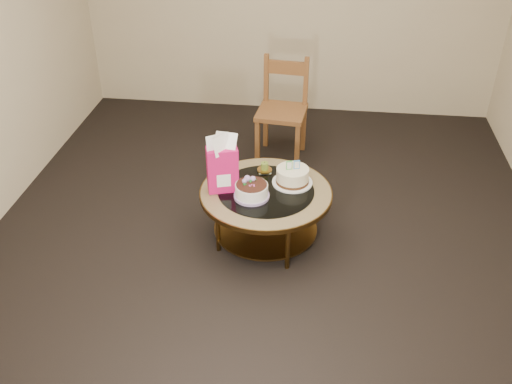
# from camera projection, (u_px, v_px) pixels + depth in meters

# --- Properties ---
(ground) EXTENTS (5.00, 5.00, 0.00)m
(ground) POSITION_uv_depth(u_px,v_px,m) (265.00, 237.00, 4.60)
(ground) COLOR black
(ground) RESTS_ON ground
(room_walls) EXTENTS (4.52, 5.02, 2.61)m
(room_walls) POSITION_uv_depth(u_px,v_px,m) (267.00, 53.00, 3.76)
(room_walls) COLOR beige
(room_walls) RESTS_ON ground
(coffee_table) EXTENTS (1.02, 1.02, 0.46)m
(coffee_table) POSITION_uv_depth(u_px,v_px,m) (266.00, 199.00, 4.40)
(coffee_table) COLOR brown
(coffee_table) RESTS_ON ground
(decorated_cake) EXTENTS (0.27, 0.27, 0.16)m
(decorated_cake) POSITION_uv_depth(u_px,v_px,m) (251.00, 191.00, 4.25)
(decorated_cake) COLOR #A688C0
(decorated_cake) RESTS_ON coffee_table
(cream_cake) EXTENTS (0.31, 0.31, 0.20)m
(cream_cake) POSITION_uv_depth(u_px,v_px,m) (292.00, 176.00, 4.40)
(cream_cake) COLOR white
(cream_cake) RESTS_ON coffee_table
(gift_bag) EXTENTS (0.26, 0.21, 0.46)m
(gift_bag) POSITION_uv_depth(u_px,v_px,m) (222.00, 164.00, 4.24)
(gift_bag) COLOR #E0155E
(gift_bag) RESTS_ON coffee_table
(pillar_candle) EXTENTS (0.12, 0.12, 0.09)m
(pillar_candle) POSITION_uv_depth(u_px,v_px,m) (265.00, 168.00, 4.57)
(pillar_candle) COLOR tan
(pillar_candle) RESTS_ON coffee_table
(dining_chair) EXTENTS (0.49, 0.49, 0.98)m
(dining_chair) POSITION_uv_depth(u_px,v_px,m) (282.00, 109.00, 5.47)
(dining_chair) COLOR brown
(dining_chair) RESTS_ON ground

